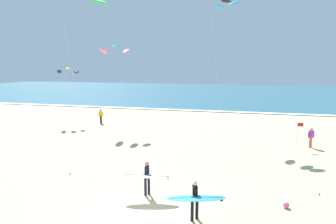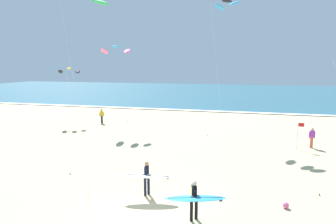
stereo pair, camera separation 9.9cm
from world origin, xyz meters
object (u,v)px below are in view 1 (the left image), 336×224
at_px(kite_arc_cobalt_close, 115,50).
at_px(lifeguard_flag, 298,133).
at_px(kite_arc_golden_low, 68,71).
at_px(surfer_trailing, 147,176).
at_px(bystander_purple_top, 311,137).
at_px(kite_arc_charcoal_distant, 226,4).
at_px(bystander_yellow_top, 101,116).
at_px(beach_ball, 286,205).
at_px(surfer_lead, 195,198).

relative_size(kite_arc_cobalt_close, lifeguard_flag, 3.91).
bearing_deg(kite_arc_golden_low, surfer_trailing, -47.70).
bearing_deg(bystander_purple_top, kite_arc_charcoal_distant, 156.04).
bearing_deg(bystander_yellow_top, lifeguard_flag, -15.67).
relative_size(bystander_purple_top, beach_ball, 5.68).
height_order(surfer_lead, beach_ball, surfer_lead).
distance_m(kite_arc_golden_low, bystander_purple_top, 24.56).
height_order(kite_arc_charcoal_distant, bystander_yellow_top, kite_arc_charcoal_distant).
height_order(kite_arc_cobalt_close, bystander_yellow_top, kite_arc_cobalt_close).
bearing_deg(kite_arc_cobalt_close, kite_arc_charcoal_distant, 2.41).
relative_size(kite_arc_charcoal_distant, kite_arc_cobalt_close, 1.46).
xyz_separation_m(bystander_yellow_top, lifeguard_flag, (19.15, -5.37, 0.45)).
xyz_separation_m(kite_arc_cobalt_close, bystander_purple_top, (17.38, -2.65, -7.00)).
distance_m(kite_arc_cobalt_close, bystander_yellow_top, 7.85).
relative_size(surfer_lead, surfer_trailing, 0.99).
xyz_separation_m(kite_arc_golden_low, kite_arc_cobalt_close, (6.30, -1.59, 2.05)).
bearing_deg(bystander_purple_top, lifeguard_flag, -149.88).
height_order(kite_arc_golden_low, lifeguard_flag, kite_arc_golden_low).
bearing_deg(kite_arc_charcoal_distant, bystander_purple_top, -23.96).
bearing_deg(kite_arc_charcoal_distant, lifeguard_flag, -32.42).
distance_m(kite_arc_golden_low, bystander_yellow_top, 6.06).
distance_m(surfer_trailing, bystander_yellow_top, 19.14).
xyz_separation_m(surfer_lead, surfer_trailing, (-2.63, 1.74, -0.00)).
relative_size(bystander_yellow_top, lifeguard_flag, 0.76).
relative_size(kite_arc_golden_low, bystander_yellow_top, 3.84).
height_order(kite_arc_charcoal_distant, kite_arc_cobalt_close, kite_arc_charcoal_distant).
distance_m(kite_arc_golden_low, kite_arc_cobalt_close, 6.82).
bearing_deg(bystander_yellow_top, kite_arc_charcoal_distant, -7.09).
bearing_deg(beach_ball, surfer_lead, -149.82).
bearing_deg(bystander_yellow_top, kite_arc_cobalt_close, -36.24).
bearing_deg(kite_arc_cobalt_close, bystander_purple_top, -8.66).
bearing_deg(kite_arc_cobalt_close, lifeguard_flag, -11.38).
height_order(kite_arc_cobalt_close, lifeguard_flag, kite_arc_cobalt_close).
xyz_separation_m(kite_arc_cobalt_close, lifeguard_flag, (16.29, -3.28, -6.55)).
relative_size(surfer_trailing, bystander_purple_top, 1.59).
xyz_separation_m(surfer_lead, lifeguard_flag, (5.92, 12.30, 0.21)).
distance_m(surfer_lead, kite_arc_charcoal_distant, 19.19).
height_order(surfer_trailing, bystander_purple_top, surfer_trailing).
height_order(surfer_lead, lifeguard_flag, lifeguard_flag).
bearing_deg(lifeguard_flag, beach_ball, -102.07).
xyz_separation_m(kite_arc_charcoal_distant, bystander_purple_top, (6.94, -3.09, -10.80)).
height_order(kite_arc_golden_low, kite_arc_charcoal_distant, kite_arc_charcoal_distant).
relative_size(bystander_purple_top, lifeguard_flag, 0.76).
bearing_deg(kite_arc_golden_low, surfer_lead, -45.84).
bearing_deg(kite_arc_golden_low, beach_ball, -36.25).
height_order(surfer_lead, kite_arc_cobalt_close, kite_arc_cobalt_close).
xyz_separation_m(bystander_purple_top, lifeguard_flag, (-1.09, -0.63, 0.45)).
xyz_separation_m(kite_arc_charcoal_distant, bystander_yellow_top, (-13.29, 1.65, -10.80)).
bearing_deg(surfer_lead, kite_arc_cobalt_close, 123.64).
bearing_deg(bystander_purple_top, surfer_trailing, -130.74).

